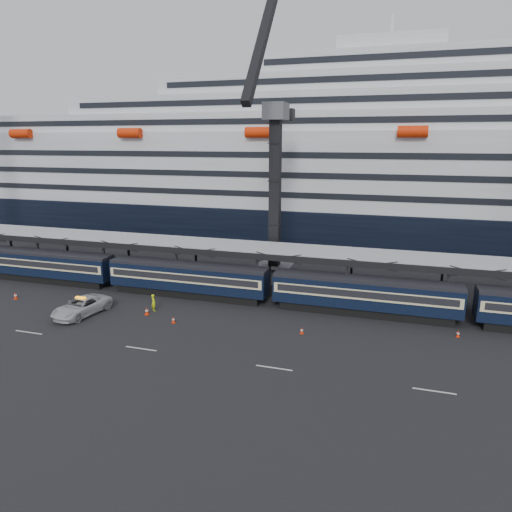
% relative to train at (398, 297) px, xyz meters
% --- Properties ---
extents(ground, '(260.00, 260.00, 0.00)m').
position_rel_train_xyz_m(ground, '(4.65, -10.00, -2.20)').
color(ground, black).
rests_on(ground, ground).
extents(train, '(133.05, 3.00, 4.05)m').
position_rel_train_xyz_m(train, '(0.00, 0.00, 0.00)').
color(train, black).
rests_on(train, ground).
extents(canopy, '(130.00, 6.25, 5.53)m').
position_rel_train_xyz_m(canopy, '(4.65, 4.00, 3.05)').
color(canopy, gray).
rests_on(canopy, ground).
extents(cruise_ship, '(214.09, 28.84, 34.00)m').
position_rel_train_xyz_m(cruise_ship, '(3.57, 35.99, 10.14)').
color(cruise_ship, black).
rests_on(cruise_ship, ground).
extents(crane_dark_near, '(4.50, 17.75, 35.08)m').
position_rel_train_xyz_m(crane_dark_near, '(-15.35, 8.59, 9.73)').
color(crane_dark_near, '#47494E').
rests_on(crane_dark_near, ground).
extents(pickup_truck, '(4.00, 6.89, 1.80)m').
position_rel_train_xyz_m(pickup_truck, '(-31.41, -8.69, -1.30)').
color(pickup_truck, '#ADB0B5').
rests_on(pickup_truck, ground).
extents(worker, '(0.78, 0.77, 1.82)m').
position_rel_train_xyz_m(worker, '(-24.84, -5.45, -1.29)').
color(worker, '#D6EC0C').
rests_on(worker, ground).
extents(traffic_cone_a, '(0.41, 0.41, 0.83)m').
position_rel_train_xyz_m(traffic_cone_a, '(-41.83, -6.76, -1.79)').
color(traffic_cone_a, red).
rests_on(traffic_cone_a, ground).
extents(traffic_cone_b, '(0.42, 0.42, 0.84)m').
position_rel_train_xyz_m(traffic_cone_b, '(-24.96, -6.72, -1.79)').
color(traffic_cone_b, red).
rests_on(traffic_cone_b, ground).
extents(traffic_cone_c, '(0.35, 0.35, 0.70)m').
position_rel_train_xyz_m(traffic_cone_c, '(-21.30, -7.92, -1.86)').
color(traffic_cone_c, red).
rests_on(traffic_cone_c, ground).
extents(traffic_cone_d, '(0.33, 0.33, 0.67)m').
position_rel_train_xyz_m(traffic_cone_d, '(-8.55, -6.78, -1.87)').
color(traffic_cone_d, red).
rests_on(traffic_cone_d, ground).
extents(traffic_cone_e, '(0.34, 0.34, 0.67)m').
position_rel_train_xyz_m(traffic_cone_e, '(5.42, -3.34, -1.87)').
color(traffic_cone_e, red).
rests_on(traffic_cone_e, ground).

